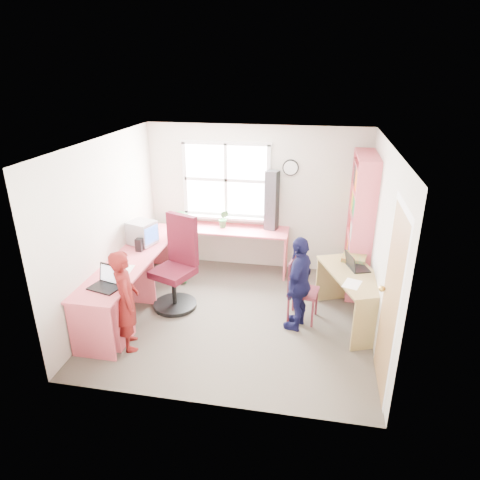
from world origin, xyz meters
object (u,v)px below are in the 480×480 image
Objects in this scene: laptop_right at (355,265)px; l_desk at (138,289)px; crt_monitor at (142,233)px; laptop_left at (108,282)px; cd_tower at (272,201)px; right_desk at (353,287)px; potted_plant at (224,219)px; wooden_chair at (299,287)px; swivel_chair at (177,269)px; person_green at (183,245)px; bookshelf at (360,227)px; person_red at (126,300)px; person_navy at (299,283)px.

l_desk is at bearing 82.58° from laptop_right.
laptop_left is at bearing -67.59° from crt_monitor.
laptop_left is 3.19m from laptop_right.
cd_tower reaches higher than laptop_left.
potted_plant is at bearing 126.07° from right_desk.
right_desk is 1.57× the size of wooden_chair.
person_green is at bearing 123.40° from swivel_chair.
wooden_chair is 0.80m from laptop_right.
bookshelf is (2.96, 1.47, 0.55)m from l_desk.
person_green reaches higher than laptop_right.
right_desk is 0.30m from laptop_right.
person_red is (-0.29, -1.07, 0.07)m from swivel_chair.
laptop_left is at bearing 175.87° from right_desk.
right_desk is 3.58× the size of laptop_right.
person_red is (-2.01, -1.02, 0.17)m from wooden_chair.
swivel_chair is 3.14× the size of laptop_left.
right_desk is at bearing 11.22° from crt_monitor.
person_navy reaches higher than laptop_left.
bookshelf is at bearing -99.07° from person_green.
potted_plant is at bearing 59.41° from crt_monitor.
swivel_chair is at bearing -173.40° from wooden_chair.
person_navy reaches higher than crt_monitor.
laptop_left is 0.34m from person_red.
person_red is at bearing 94.73° from laptop_right.
swivel_chair reaches higher than wooden_chair.
crt_monitor is at bearing -88.85° from person_navy.
cd_tower reaches higher than person_green.
bookshelf is at bearing 29.86° from crt_monitor.
cd_tower is (-1.37, 0.35, 0.23)m from bookshelf.
person_red is at bearing -57.38° from crt_monitor.
person_red reaches higher than person_green.
crt_monitor is at bearing -14.36° from person_red.
potted_plant reaches higher than right_desk.
laptop_left is at bearing -105.85° from l_desk.
swivel_chair is 1.52× the size of wooden_chair.
crt_monitor is (-3.09, 0.39, 0.40)m from right_desk.
potted_plant reaches higher than wooden_chair.
wooden_chair is at bearing 36.37° from laptop_left.
crt_monitor is (-0.23, 0.82, 0.48)m from l_desk.
right_desk is at bearing -97.47° from person_red.
bookshelf is at bearing 42.85° from swivel_chair.
laptop_right reaches higher than l_desk.
cd_tower reaches higher than crt_monitor.
bookshelf is 2.16× the size of cd_tower.
potted_plant is 0.24× the size of person_navy.
cd_tower is 3.16× the size of potted_plant.
bookshelf reaches higher than person_green.
swivel_chair is 2.98× the size of crt_monitor.
swivel_chair is (-2.44, 0.02, 0.05)m from right_desk.
crt_monitor is 1.05× the size of laptop_left.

